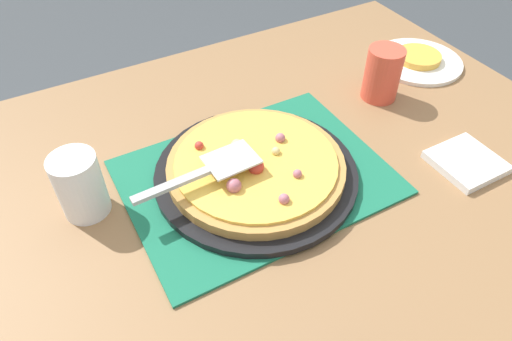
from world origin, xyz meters
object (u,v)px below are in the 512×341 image
(cup_far, at_px, (80,185))
(napkin_stack, at_px, (466,162))
(pizza_pan, at_px, (256,173))
(cup_corner, at_px, (383,74))
(pizza, at_px, (256,165))
(plate_near_left, at_px, (417,61))
(pizza_server, at_px, (207,170))
(served_slice_left, at_px, (419,57))

(cup_far, xyz_separation_m, napkin_stack, (-0.67, 0.24, -0.05))
(pizza_pan, distance_m, napkin_stack, 0.41)
(cup_corner, bearing_deg, napkin_stack, 89.73)
(pizza, distance_m, napkin_stack, 0.41)
(plate_near_left, relative_size, cup_far, 1.83)
(pizza, relative_size, napkin_stack, 2.75)
(cup_corner, distance_m, pizza_server, 0.48)
(pizza_server, bearing_deg, pizza, -177.28)
(pizza_server, bearing_deg, plate_near_left, -165.71)
(pizza_pan, xyz_separation_m, pizza, (0.00, 0.00, 0.02))
(plate_near_left, xyz_separation_m, cup_corner, (0.18, 0.06, 0.06))
(pizza, relative_size, served_slice_left, 3.00)
(pizza, bearing_deg, napkin_stack, 156.01)
(plate_near_left, height_order, cup_corner, cup_corner)
(pizza_pan, bearing_deg, plate_near_left, -163.77)
(pizza_pan, bearing_deg, cup_far, -14.45)
(cup_far, relative_size, napkin_stack, 1.00)
(cup_corner, bearing_deg, plate_near_left, -160.26)
(pizza_pan, distance_m, plate_near_left, 0.58)
(cup_far, bearing_deg, cup_corner, -178.26)
(pizza_pan, distance_m, pizza_server, 0.11)
(pizza_pan, height_order, pizza, pizza)
(plate_near_left, xyz_separation_m, napkin_stack, (0.18, 0.33, 0.00))
(pizza_pan, xyz_separation_m, pizza_server, (0.10, 0.00, 0.06))
(cup_corner, bearing_deg, pizza, 14.47)
(pizza, xyz_separation_m, cup_far, (0.30, -0.08, 0.03))
(pizza, height_order, cup_far, cup_far)
(cup_corner, height_order, pizza_server, cup_corner)
(pizza, bearing_deg, cup_corner, -165.53)
(pizza, height_order, plate_near_left, pizza)
(pizza, relative_size, plate_near_left, 1.50)
(cup_corner, relative_size, pizza_server, 0.52)
(plate_near_left, distance_m, pizza_server, 0.68)
(cup_far, distance_m, pizza_server, 0.22)
(cup_far, relative_size, pizza_server, 0.52)
(cup_far, bearing_deg, pizza_pan, 165.55)
(pizza, height_order, napkin_stack, pizza)
(cup_far, distance_m, napkin_stack, 0.72)
(plate_near_left, relative_size, cup_corner, 1.83)
(plate_near_left, height_order, pizza_server, pizza_server)
(served_slice_left, bearing_deg, cup_corner, 19.74)
(cup_far, xyz_separation_m, pizza_server, (-0.20, 0.08, 0.01))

